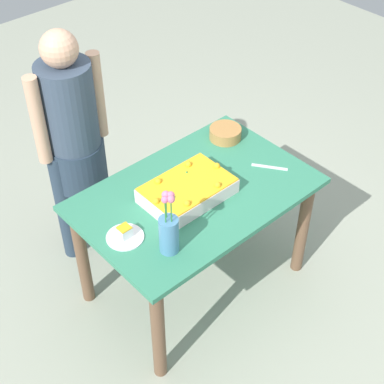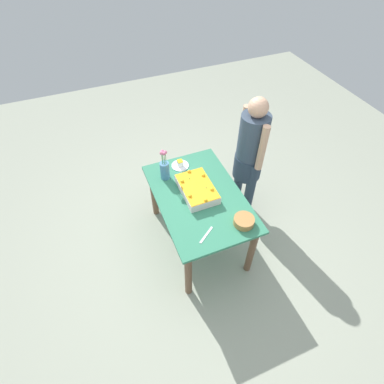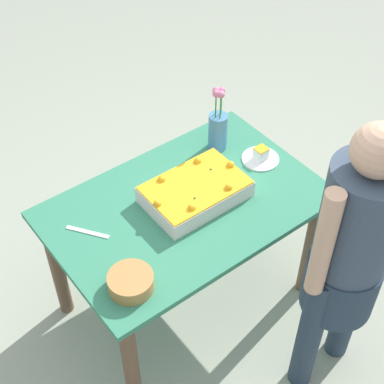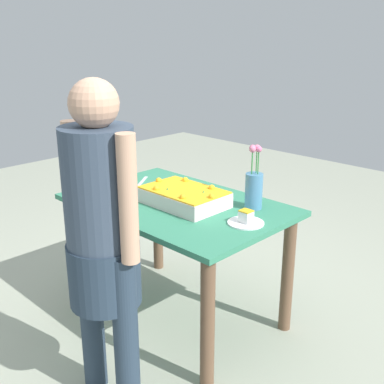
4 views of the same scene
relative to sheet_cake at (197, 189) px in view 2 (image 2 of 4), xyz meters
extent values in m
plane|color=#9FA490|center=(0.06, 0.00, -0.78)|extent=(8.00, 8.00, 0.00)
cube|color=#347F5F|center=(0.06, 0.00, -0.06)|extent=(1.25, 0.82, 0.03)
cylinder|color=brown|center=(-0.49, -0.33, -0.43)|extent=(0.07, 0.07, 0.70)
cylinder|color=brown|center=(0.61, -0.33, -0.43)|extent=(0.07, 0.07, 0.70)
cylinder|color=brown|center=(-0.49, 0.34, -0.43)|extent=(0.07, 0.07, 0.70)
cylinder|color=brown|center=(0.61, 0.34, -0.43)|extent=(0.07, 0.07, 0.70)
cube|color=white|center=(0.00, 0.00, 0.00)|extent=(0.46, 0.30, 0.08)
cube|color=#F9AE1F|center=(0.00, 0.00, 0.04)|extent=(0.45, 0.30, 0.01)
sphere|color=#F9AE1F|center=(0.21, 0.00, 0.05)|extent=(0.04, 0.04, 0.04)
sphere|color=#F9AE1F|center=(0.10, 0.11, 0.05)|extent=(0.04, 0.04, 0.04)
sphere|color=#F9AE1F|center=(-0.10, 0.11, 0.05)|extent=(0.04, 0.04, 0.04)
sphere|color=#F9AE1F|center=(-0.21, 0.00, 0.05)|extent=(0.04, 0.04, 0.04)
sphere|color=#F9AE1F|center=(-0.10, -0.11, 0.05)|extent=(0.04, 0.04, 0.04)
sphere|color=#F9AE1F|center=(0.10, -0.11, 0.05)|extent=(0.04, 0.04, 0.04)
cone|color=#2D8438|center=(0.06, 0.07, 0.05)|extent=(0.02, 0.02, 0.02)
cone|color=#2D8438|center=(-0.12, -0.03, 0.05)|extent=(0.02, 0.02, 0.02)
cylinder|color=white|center=(-0.42, -0.02, -0.04)|extent=(0.19, 0.19, 0.01)
cube|color=white|center=(-0.42, -0.02, -0.01)|extent=(0.06, 0.06, 0.06)
cube|color=gold|center=(-0.42, -0.02, 0.02)|extent=(0.06, 0.06, 0.01)
cube|color=silver|center=(0.50, -0.12, -0.04)|extent=(0.13, 0.18, 0.00)
cylinder|color=teal|center=(-0.31, -0.22, 0.05)|extent=(0.09, 0.09, 0.20)
cylinder|color=#2D8438|center=(-0.29, -0.22, 0.22)|extent=(0.01, 0.01, 0.14)
sphere|color=#D76A8E|center=(-0.29, -0.22, 0.29)|extent=(0.04, 0.04, 0.04)
cylinder|color=#2D8438|center=(-0.31, -0.20, 0.22)|extent=(0.01, 0.01, 0.14)
sphere|color=#D37093|center=(-0.31, -0.20, 0.29)|extent=(0.04, 0.04, 0.04)
cylinder|color=#2D8438|center=(-0.33, -0.23, 0.22)|extent=(0.01, 0.01, 0.14)
sphere|color=pink|center=(-0.33, -0.23, 0.29)|extent=(0.03, 0.03, 0.03)
cylinder|color=#2D8438|center=(-0.31, -0.24, 0.22)|extent=(0.01, 0.01, 0.14)
sphere|color=#D76E8B|center=(-0.31, -0.24, 0.29)|extent=(0.04, 0.04, 0.04)
cylinder|color=#B27D42|center=(0.51, 0.25, -0.01)|extent=(0.19, 0.19, 0.07)
cylinder|color=#273748|center=(-0.36, 0.71, -0.39)|extent=(0.11, 0.11, 0.78)
cylinder|color=#273748|center=(-0.10, 0.71, -0.39)|extent=(0.11, 0.11, 0.78)
cylinder|color=#273748|center=(-0.23, 0.71, -0.12)|extent=(0.31, 0.31, 0.28)
cylinder|color=#364557|center=(-0.23, 0.71, 0.26)|extent=(0.30, 0.30, 0.52)
sphere|color=tan|center=(-0.23, 0.71, 0.61)|extent=(0.20, 0.20, 0.20)
cylinder|color=tan|center=(-0.41, 0.71, 0.26)|extent=(0.08, 0.08, 0.52)
cylinder|color=tan|center=(-0.04, 0.71, 0.26)|extent=(0.08, 0.08, 0.52)
camera|label=1|loc=(-1.51, -1.72, 2.02)|focal=55.00mm
camera|label=2|loc=(1.85, -0.79, 2.14)|focal=28.00mm
camera|label=3|loc=(1.18, 1.52, 1.89)|focal=55.00mm
camera|label=4|loc=(-1.80, 1.78, 0.87)|focal=45.00mm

